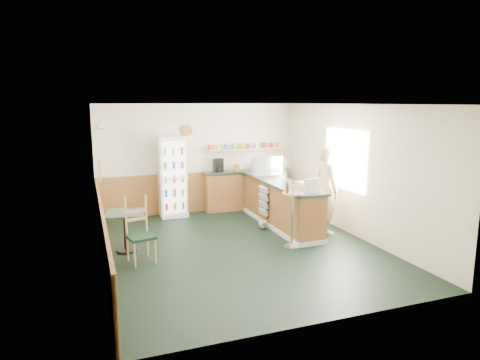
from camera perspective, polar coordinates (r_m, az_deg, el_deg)
name	(u,v)px	position (r m, az deg, el deg)	size (l,w,h in m)	color
ground	(240,248)	(8.26, -0.01, -9.01)	(6.00, 6.00, 0.00)	black
room_envelope	(217,164)	(8.50, -3.14, 2.13)	(5.04, 6.02, 2.72)	#ECE2C9
service_counter	(280,206)	(9.58, 5.39, -3.43)	(0.68, 3.01, 1.01)	#A46635
back_counter	(246,188)	(11.05, 0.80, -1.05)	(2.24, 0.42, 1.69)	#A46635
drinks_fridge	(172,177)	(10.40, -9.00, 0.44)	(0.64, 0.54, 1.94)	white
display_case	(267,167)	(10.10, 3.63, 1.78)	(0.79, 0.41, 0.45)	silver
cash_register	(307,187)	(8.42, 8.90, -0.92)	(0.34, 0.36, 0.20)	beige
shopkeeper	(327,190)	(9.14, 11.50, -1.26)	(0.62, 0.45, 1.86)	tan
condiment_stand	(293,206)	(8.12, 7.03, -3.50)	(0.40, 0.40, 1.24)	silver
newspaper_rack	(264,201)	(9.51, 3.16, -2.87)	(0.09, 0.41, 0.66)	black
cafe_table	(125,224)	(8.19, -15.03, -5.68)	(0.78, 0.78, 0.74)	black
cafe_chair	(140,228)	(7.65, -13.22, -6.21)	(0.51, 0.51, 1.14)	black
dog_doorstop	(263,224)	(9.40, 3.09, -5.89)	(0.19, 0.24, 0.23)	#979691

